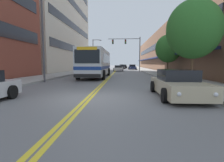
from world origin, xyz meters
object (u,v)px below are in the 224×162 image
at_px(car_dark_grey_moving_second, 122,67).
at_px(traffic_signal_mast, 129,47).
at_px(car_red_parked_left_near, 91,69).
at_px(car_beige_parked_right_foreground, 177,84).
at_px(street_tree_right_mid, 168,49).
at_px(fire_hydrant, 167,74).
at_px(street_lamp_left_near, 45,20).
at_px(car_white_moving_lead, 119,68).
at_px(street_tree_right_near, 194,29).
at_px(car_navy_parked_right_mid, 132,67).
at_px(car_black_moving_third, 124,67).
at_px(street_lamp_left_far, 94,52).
at_px(city_bus, 96,62).

bearing_deg(car_dark_grey_moving_second, traffic_signal_mast, -84.36).
xyz_separation_m(car_red_parked_left_near, car_beige_parked_right_foreground, (8.65, -23.64, 0.02)).
relative_size(car_beige_parked_right_foreground, car_dark_grey_moving_second, 0.99).
height_order(street_tree_right_mid, fire_hydrant, street_tree_right_mid).
height_order(street_lamp_left_near, fire_hydrant, street_lamp_left_near).
bearing_deg(car_white_moving_lead, fire_hydrant, -75.99).
distance_m(street_tree_right_near, fire_hydrant, 5.54).
bearing_deg(car_red_parked_left_near, car_dark_grey_moving_second, 74.52).
relative_size(street_tree_right_near, street_tree_right_mid, 1.10).
xyz_separation_m(car_navy_parked_right_mid, street_tree_right_mid, (3.53, -24.41, 3.04)).
bearing_deg(car_black_moving_third, car_beige_parked_right_foreground, -87.68).
distance_m(car_black_moving_third, street_lamp_left_far, 22.14).
bearing_deg(car_dark_grey_moving_second, car_black_moving_third, 84.93).
relative_size(car_navy_parked_right_mid, car_black_moving_third, 1.03).
distance_m(car_white_moving_lead, traffic_signal_mast, 5.15).
bearing_deg(car_navy_parked_right_mid, car_red_parked_left_near, -117.31).
bearing_deg(street_lamp_left_near, traffic_signal_mast, 70.55).
height_order(car_dark_grey_moving_second, street_tree_right_near, street_tree_right_near).
height_order(car_dark_grey_moving_second, street_lamp_left_near, street_lamp_left_near).
bearing_deg(traffic_signal_mast, car_black_moving_third, 91.98).
bearing_deg(car_red_parked_left_near, city_bus, -76.29).
height_order(car_white_moving_lead, street_tree_right_near, street_tree_right_near).
relative_size(car_dark_grey_moving_second, street_tree_right_mid, 0.86).
bearing_deg(car_red_parked_left_near, car_navy_parked_right_mid, 62.69).
bearing_deg(street_lamp_left_near, street_tree_right_near, -9.40).
height_order(car_black_moving_third, traffic_signal_mast, traffic_signal_mast).
bearing_deg(street_tree_right_near, street_lamp_left_near, 170.60).
relative_size(city_bus, street_tree_right_near, 1.80).
xyz_separation_m(car_dark_grey_moving_second, street_lamp_left_near, (-6.47, -38.30, 4.69)).
distance_m(traffic_signal_mast, street_lamp_left_near, 24.07).
height_order(street_lamp_left_far, fire_hydrant, street_lamp_left_far).
bearing_deg(car_red_parked_left_near, fire_hydrant, -55.48).
distance_m(street_lamp_left_near, street_lamp_left_far, 25.81).
bearing_deg(street_lamp_left_far, car_beige_parked_right_foreground, -73.86).
relative_size(car_navy_parked_right_mid, street_tree_right_mid, 0.79).
bearing_deg(car_navy_parked_right_mid, traffic_signal_mast, -96.52).
xyz_separation_m(city_bus, car_dark_grey_moving_second, (3.04, 32.23, -1.17)).
distance_m(car_white_moving_lead, street_lamp_left_near, 24.60).
relative_size(car_beige_parked_right_foreground, fire_hydrant, 5.01).
height_order(car_navy_parked_right_mid, street_lamp_left_near, street_lamp_left_near).
bearing_deg(car_red_parked_left_near, street_lamp_left_far, 94.31).
bearing_deg(fire_hydrant, car_black_moving_third, 94.92).
bearing_deg(street_lamp_left_near, car_white_moving_lead, 76.29).
height_order(car_white_moving_lead, street_tree_right_mid, street_tree_right_mid).
xyz_separation_m(traffic_signal_mast, street_tree_right_mid, (4.83, -12.99, -1.46)).
bearing_deg(street_tree_right_near, car_beige_parked_right_foreground, -118.21).
height_order(street_tree_right_near, street_tree_right_mid, street_tree_right_near).
xyz_separation_m(car_black_moving_third, street_lamp_left_near, (-7.19, -46.41, 4.72)).
height_order(car_navy_parked_right_mid, car_dark_grey_moving_second, car_navy_parked_right_mid).
xyz_separation_m(street_tree_right_near, street_tree_right_mid, (1.19, 11.63, -0.37)).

